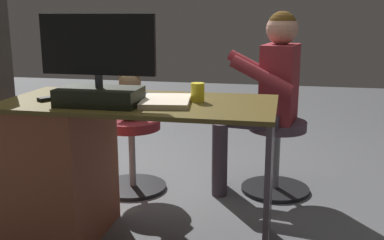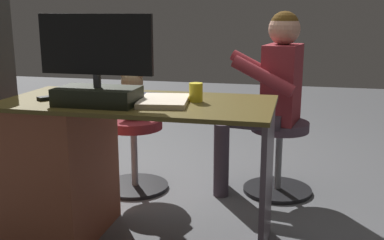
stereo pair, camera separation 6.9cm
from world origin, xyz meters
name	(u,v)px [view 1 (the left image)]	position (x,y,z in m)	size (l,w,h in m)	color
ground_plane	(165,207)	(0.00, 0.00, 0.00)	(10.00, 10.00, 0.00)	#58595D
desk	(76,166)	(0.35, 0.45, 0.39)	(1.31, 0.62, 0.75)	brown
monitor	(99,77)	(0.14, 0.57, 0.88)	(0.54, 0.22, 0.41)	black
keyboard	(131,96)	(0.06, 0.38, 0.76)	(0.42, 0.14, 0.02)	black
computer_mouse	(80,92)	(0.34, 0.36, 0.76)	(0.06, 0.10, 0.04)	black
cup	(198,92)	(-0.28, 0.40, 0.79)	(0.06, 0.06, 0.09)	yellow
tv_remote	(53,98)	(0.42, 0.50, 0.76)	(0.04, 0.15, 0.02)	black
notebook_binder	(166,101)	(-0.15, 0.48, 0.76)	(0.22, 0.30, 0.02)	beige
office_chair_teddy	(132,148)	(0.29, -0.26, 0.29)	(0.45, 0.45, 0.48)	black
teddy_bear	(131,97)	(0.29, -0.27, 0.62)	(0.23, 0.24, 0.33)	#947650
visitor_chair	(277,151)	(-0.65, -0.41, 0.28)	(0.45, 0.45, 0.48)	black
person	(266,87)	(-0.57, -0.40, 0.70)	(0.56, 0.53, 1.17)	maroon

